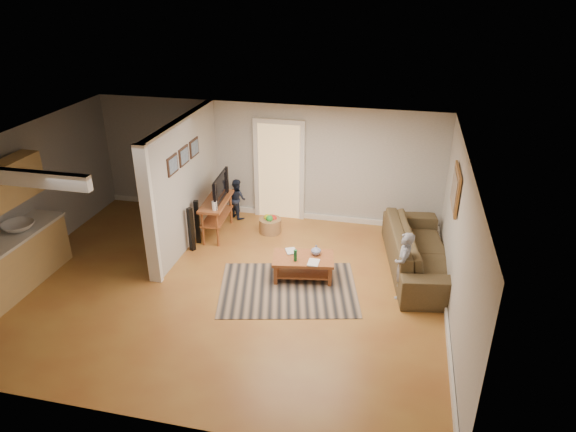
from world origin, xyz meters
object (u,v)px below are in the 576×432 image
object	(u,v)px
child	(400,296)
toddler	(238,217)
speaker_right	(197,222)
toy_basket	(270,225)
speaker_left	(191,229)
tv_console	(217,203)
coffee_table	(304,261)
sofa	(418,269)

from	to	relation	value
child	toddler	distance (m)	4.29
speaker_right	toy_basket	size ratio (longest dim) A/B	1.98
speaker_left	toy_basket	size ratio (longest dim) A/B	1.96
toy_basket	toddler	distance (m)	1.06
speaker_right	child	size ratio (longest dim) A/B	0.77
tv_console	child	distance (m)	4.07
speaker_left	toy_basket	bearing A→B (deg)	64.33
speaker_left	toddler	bearing A→B (deg)	100.75
coffee_table	tv_console	xyz separation A→B (m)	(-2.05, 1.26, 0.36)
speaker_right	coffee_table	bearing A→B (deg)	-34.04
coffee_table	toddler	distance (m)	2.87
sofa	coffee_table	bearing A→B (deg)	100.49
speaker_right	sofa	bearing A→B (deg)	-15.81
child	toddler	world-z (taller)	child
tv_console	toddler	bearing A→B (deg)	76.89
tv_console	toy_basket	world-z (taller)	tv_console
sofa	tv_console	bearing A→B (deg)	72.92
sofa	coffee_table	size ratio (longest dim) A/B	2.33
sofa	coffee_table	distance (m)	2.14
coffee_table	child	world-z (taller)	coffee_table
speaker_left	toy_basket	world-z (taller)	speaker_left
speaker_left	sofa	bearing A→B (deg)	27.59
coffee_table	speaker_left	size ratio (longest dim) A/B	1.28
child	sofa	bearing A→B (deg)	167.15
sofa	toddler	distance (m)	4.14
tv_console	coffee_table	bearing A→B (deg)	-35.72
speaker_left	toy_basket	xyz separation A→B (m)	(1.29, 1.07, -0.28)
speaker_right	speaker_left	bearing A→B (deg)	-104.50
toddler	coffee_table	bearing A→B (deg)	170.09
coffee_table	tv_console	bearing A→B (deg)	148.36
coffee_table	toy_basket	distance (m)	1.88
sofa	child	bearing A→B (deg)	152.75
coffee_table	toddler	world-z (taller)	coffee_table
toy_basket	child	size ratio (longest dim) A/B	0.39
tv_console	child	size ratio (longest dim) A/B	1.04
speaker_left	tv_console	bearing A→B (deg)	95.58
tv_console	speaker_left	xyz separation A→B (m)	(-0.26, -0.77, -0.24)
coffee_table	tv_console	distance (m)	2.43
tv_console	toddler	world-z (taller)	tv_console
coffee_table	speaker_left	xyz separation A→B (m)	(-2.31, 0.50, 0.12)
sofa	speaker_left	xyz separation A→B (m)	(-4.30, -0.23, 0.45)
sofa	tv_console	world-z (taller)	tv_console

